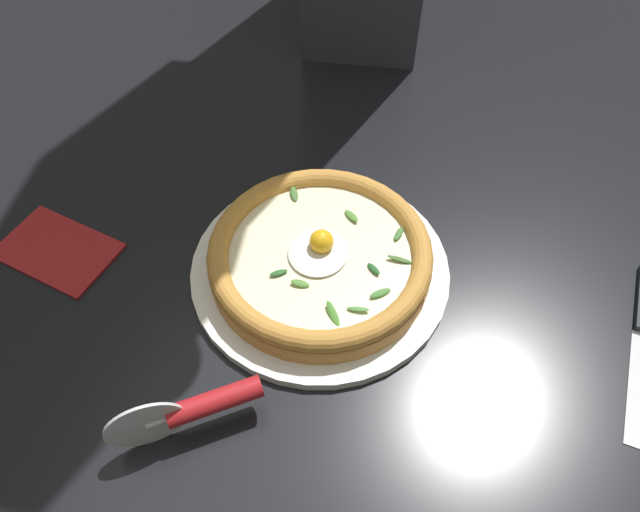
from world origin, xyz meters
name	(u,v)px	position (x,y,z in m)	size (l,w,h in m)	color
ground_plane	(294,270)	(0.00, 0.00, -0.01)	(2.40, 2.40, 0.03)	black
pizza_plate	(320,269)	(-0.01, -0.03, 0.01)	(0.30, 0.30, 0.01)	white
pizza	(320,256)	(-0.01, -0.04, 0.03)	(0.26, 0.26, 0.05)	#CB863E
pizza_cutter	(195,408)	(-0.22, 0.02, 0.04)	(0.10, 0.13, 0.08)	silver
folded_napkin	(57,249)	(-0.07, 0.28, 0.00)	(0.14, 0.09, 0.01)	maroon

